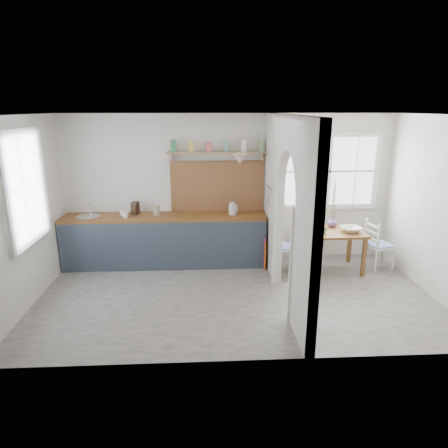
{
  "coord_description": "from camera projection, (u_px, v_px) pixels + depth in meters",
  "views": [
    {
      "loc": [
        -0.46,
        -5.39,
        2.69
      ],
      "look_at": [
        -0.15,
        0.36,
        1.0
      ],
      "focal_mm": 32.0,
      "sensor_mm": 36.0,
      "label": 1
    }
  ],
  "objects": [
    {
      "name": "floor",
      "position": [
        235.0,
        295.0,
        5.95
      ],
      "size": [
        5.8,
        3.2,
        0.01
      ],
      "primitive_type": "cube",
      "color": "gray",
      "rests_on": "ground"
    },
    {
      "name": "ceiling",
      "position": [
        237.0,
        115.0,
        5.22
      ],
      "size": [
        5.8,
        3.2,
        0.01
      ],
      "primitive_type": "cube",
      "color": "silver",
      "rests_on": "walls"
    },
    {
      "name": "walls",
      "position": [
        236.0,
        211.0,
        5.58
      ],
      "size": [
        5.81,
        3.21,
        2.6
      ],
      "color": "silver",
      "rests_on": "floor"
    },
    {
      "name": "partition",
      "position": [
        285.0,
        199.0,
        5.63
      ],
      "size": [
        0.12,
        3.2,
        2.6
      ],
      "color": "silver",
      "rests_on": "floor"
    },
    {
      "name": "kitchen_window",
      "position": [
        23.0,
        188.0,
        5.34
      ],
      "size": [
        0.1,
        1.16,
        1.5
      ],
      "primitive_type": null,
      "color": "white",
      "rests_on": "walls"
    },
    {
      "name": "nook_window",
      "position": [
        330.0,
        171.0,
        7.09
      ],
      "size": [
        1.76,
        0.1,
        1.3
      ],
      "primitive_type": null,
      "color": "white",
      "rests_on": "walls"
    },
    {
      "name": "counter",
      "position": [
        166.0,
        239.0,
        7.03
      ],
      "size": [
        3.5,
        0.6,
        0.9
      ],
      "color": "brown",
      "rests_on": "floor"
    },
    {
      "name": "sink",
      "position": [
        88.0,
        217.0,
        6.82
      ],
      "size": [
        0.4,
        0.4,
        0.02
      ],
      "primitive_type": "cylinder",
      "color": "silver",
      "rests_on": "counter"
    },
    {
      "name": "backsplash",
      "position": [
        217.0,
        186.0,
        7.07
      ],
      "size": [
        1.65,
        0.03,
        0.9
      ],
      "primitive_type": "cube",
      "color": "brown",
      "rests_on": "walls"
    },
    {
      "name": "shelf",
      "position": [
        217.0,
        150.0,
        6.8
      ],
      "size": [
        1.75,
        0.2,
        0.21
      ],
      "color": "tan",
      "rests_on": "walls"
    },
    {
      "name": "pendant_lamp",
      "position": [
        240.0,
        159.0,
        6.53
      ],
      "size": [
        0.26,
        0.26,
        0.16
      ],
      "primitive_type": "cone",
      "color": "#F0E4C8",
      "rests_on": "ceiling"
    },
    {
      "name": "utensil_rail",
      "position": [
        269.0,
        187.0,
        6.43
      ],
      "size": [
        0.02,
        0.5,
        0.02
      ],
      "primitive_type": "cylinder",
      "rotation": [
        1.57,
        0.0,
        0.0
      ],
      "color": "silver",
      "rests_on": "partition"
    },
    {
      "name": "dining_table",
      "position": [
        328.0,
        250.0,
        6.8
      ],
      "size": [
        1.13,
        0.77,
        0.7
      ],
      "primitive_type": null,
      "rotation": [
        0.0,
        0.0,
        0.02
      ],
      "color": "brown",
      "rests_on": "floor"
    },
    {
      "name": "chair_left",
      "position": [
        283.0,
        246.0,
        6.77
      ],
      "size": [
        0.49,
        0.49,
        0.86
      ],
      "primitive_type": null,
      "rotation": [
        0.0,
        0.0,
        -1.87
      ],
      "color": "silver",
      "rests_on": "floor"
    },
    {
      "name": "chair_right",
      "position": [
        379.0,
        244.0,
        6.85
      ],
      "size": [
        0.47,
        0.47,
        0.85
      ],
      "primitive_type": null,
      "rotation": [
        0.0,
        0.0,
        1.79
      ],
      "color": "silver",
      "rests_on": "floor"
    },
    {
      "name": "kettle",
      "position": [
        233.0,
        208.0,
        6.92
      ],
      "size": [
        0.21,
        0.19,
        0.21
      ],
      "primitive_type": null,
      "rotation": [
        0.0,
        0.0,
        -0.32
      ],
      "color": "silver",
      "rests_on": "counter"
    },
    {
      "name": "mug_a",
      "position": [
        125.0,
        215.0,
        6.7
      ],
      "size": [
        0.15,
        0.15,
        0.11
      ],
      "primitive_type": "imported",
      "rotation": [
        0.0,
        0.0,
        0.33
      ],
      "color": "white",
      "rests_on": "counter"
    },
    {
      "name": "mug_b",
      "position": [
        123.0,
        213.0,
        6.84
      ],
      "size": [
        0.11,
        0.11,
        0.09
      ],
      "primitive_type": "imported",
      "rotation": [
        0.0,
        0.0,
        -0.01
      ],
      "color": "white",
      "rests_on": "counter"
    },
    {
      "name": "knife_block",
      "position": [
        135.0,
        208.0,
        6.92
      ],
      "size": [
        0.14,
        0.17,
        0.22
      ],
      "primitive_type": "cube",
      "rotation": [
        0.0,
        0.0,
        -0.36
      ],
      "color": "#3E2A1C",
      "rests_on": "counter"
    },
    {
      "name": "jar",
      "position": [
        157.0,
        210.0,
        6.88
      ],
      "size": [
        0.14,
        0.14,
        0.18
      ],
      "primitive_type": "cylinder",
      "rotation": [
        0.0,
        0.0,
        -0.33
      ],
      "color": "gray",
      "rests_on": "counter"
    },
    {
      "name": "towel_magenta",
      "position": [
        265.0,
        254.0,
        6.84
      ],
      "size": [
        0.02,
        0.03,
        0.56
      ],
      "primitive_type": "cube",
      "color": "#CC2982",
      "rests_on": "counter"
    },
    {
      "name": "towel_orange",
      "position": [
        265.0,
        257.0,
        6.79
      ],
      "size": [
        0.02,
        0.03,
        0.51
      ],
      "primitive_type": "cube",
      "color": "#BF5102",
      "rests_on": "counter"
    },
    {
      "name": "bowl",
      "position": [
        351.0,
        229.0,
        6.65
      ],
      "size": [
        0.37,
        0.37,
        0.08
      ],
      "primitive_type": "imported",
      "rotation": [
        0.0,
        0.0,
        0.15
      ],
      "color": "silver",
      "rests_on": "dining_table"
    },
    {
      "name": "table_cup",
      "position": [
        324.0,
        231.0,
        6.55
      ],
      "size": [
        0.11,
        0.11,
        0.1
      ],
      "primitive_type": "imported",
      "rotation": [
        0.0,
        0.0,
        0.02
      ],
      "color": "#467948",
      "rests_on": "dining_table"
    },
    {
      "name": "plate",
      "position": [
        309.0,
        231.0,
        6.68
      ],
      "size": [
        0.24,
        0.24,
        0.02
      ],
      "primitive_type": "cylinder",
      "rotation": [
        0.0,
        0.0,
        0.35
      ],
      "color": "black",
      "rests_on": "dining_table"
    },
    {
      "name": "vase",
      "position": [
        332.0,
        222.0,
        6.9
      ],
      "size": [
        0.18,
        0.18,
        0.18
      ],
      "primitive_type": "imported",
      "rotation": [
        0.0,
        0.0,
        0.08
      ],
      "color": "#65487A",
      "rests_on": "dining_table"
    }
  ]
}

